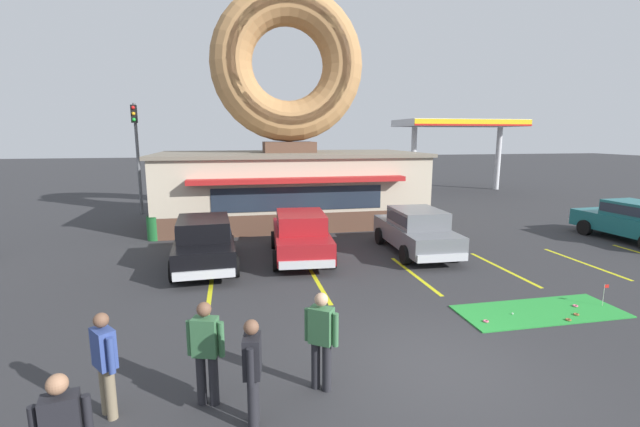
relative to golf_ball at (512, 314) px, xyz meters
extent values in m
plane|color=#2D2D30|center=(-2.83, -1.75, -0.05)|extent=(160.00, 160.00, 0.00)
cube|color=brown|center=(-3.63, 12.25, 0.40)|extent=(12.00, 6.00, 0.90)
cube|color=beige|center=(-3.63, 12.25, 2.00)|extent=(12.00, 6.00, 2.30)
cube|color=slate|center=(-3.63, 12.25, 3.23)|extent=(12.30, 6.30, 0.16)
cube|color=#B21E1E|center=(-3.63, 8.95, 2.30)|extent=(9.00, 0.60, 0.20)
cube|color=#232D3D|center=(-3.63, 9.24, 1.50)|extent=(7.20, 0.03, 1.00)
cube|color=brown|center=(-3.63, 12.25, 3.56)|extent=(2.40, 1.80, 0.50)
torus|color=#B27F4C|center=(-3.63, 12.25, 7.36)|extent=(7.10, 1.90, 7.10)
torus|color=#9E6B42|center=(-3.63, 11.83, 7.36)|extent=(6.25, 1.05, 6.24)
cube|color=green|center=(0.78, 0.05, -0.04)|extent=(3.96, 1.48, 0.03)
torus|color=#D8667F|center=(-0.85, -0.24, 0.00)|extent=(0.13, 0.13, 0.04)
torus|color=brown|center=(1.04, -0.55, 0.00)|extent=(0.13, 0.13, 0.04)
torus|color=brown|center=(1.44, -0.33, 0.00)|extent=(0.13, 0.13, 0.04)
torus|color=#D8667F|center=(1.81, 0.11, 0.00)|extent=(0.13, 0.13, 0.04)
sphere|color=white|center=(0.00, 0.00, 0.00)|extent=(0.04, 0.04, 0.04)
cylinder|color=silver|center=(2.50, 0.02, 0.25)|extent=(0.01, 0.01, 0.55)
cube|color=red|center=(2.56, 0.02, 0.48)|extent=(0.12, 0.01, 0.08)
cube|color=slate|center=(0.04, 5.65, 0.61)|extent=(1.90, 4.45, 0.68)
cube|color=slate|center=(0.03, 5.50, 1.25)|extent=(1.62, 2.15, 0.60)
cube|color=#232D3D|center=(0.03, 5.50, 1.27)|extent=(1.65, 2.06, 0.36)
cube|color=silver|center=(0.11, 7.88, 0.37)|extent=(1.67, 0.15, 0.24)
cube|color=silver|center=(-0.03, 3.42, 0.37)|extent=(1.67, 0.15, 0.24)
cylinder|color=black|center=(-0.80, 7.04, 0.27)|extent=(0.24, 0.65, 0.64)
cylinder|color=black|center=(0.96, 6.99, 0.27)|extent=(0.24, 0.65, 0.64)
cylinder|color=black|center=(-0.89, 4.32, 0.27)|extent=(0.24, 0.65, 0.64)
cylinder|color=black|center=(0.87, 4.26, 0.27)|extent=(0.24, 0.65, 0.64)
cube|color=black|center=(-7.29, 5.47, 0.61)|extent=(1.98, 4.48, 0.68)
cube|color=black|center=(-7.28, 5.32, 1.25)|extent=(1.66, 2.18, 0.60)
cube|color=#232D3D|center=(-7.28, 5.32, 1.27)|extent=(1.68, 2.09, 0.36)
cube|color=silver|center=(-7.40, 7.69, 0.37)|extent=(1.67, 0.18, 0.24)
cube|color=silver|center=(-7.18, 3.24, 0.37)|extent=(1.67, 0.18, 0.24)
cylinder|color=black|center=(-8.24, 6.79, 0.27)|extent=(0.25, 0.65, 0.64)
cylinder|color=black|center=(-6.48, 6.87, 0.27)|extent=(0.25, 0.65, 0.64)
cylinder|color=black|center=(-8.10, 4.06, 0.27)|extent=(0.25, 0.65, 0.64)
cylinder|color=black|center=(-6.34, 4.15, 0.27)|extent=(0.25, 0.65, 0.64)
cube|color=#196066|center=(9.20, 5.47, 0.61)|extent=(2.03, 4.50, 0.68)
cube|color=#196066|center=(9.21, 5.32, 1.25)|extent=(1.69, 2.19, 0.60)
cube|color=#232D3D|center=(9.21, 5.32, 1.27)|extent=(1.71, 2.11, 0.36)
cube|color=silver|center=(9.07, 7.69, 0.37)|extent=(1.67, 0.20, 0.24)
cylinder|color=black|center=(8.24, 6.77, 0.27)|extent=(0.26, 0.65, 0.64)
cylinder|color=black|center=(10.00, 6.88, 0.27)|extent=(0.26, 0.65, 0.64)
cube|color=maroon|center=(-4.11, 5.81, 0.61)|extent=(2.07, 4.51, 0.68)
cube|color=maroon|center=(-4.12, 5.66, 1.25)|extent=(1.71, 2.21, 0.60)
cube|color=#232D3D|center=(-4.12, 5.66, 1.27)|extent=(1.72, 2.12, 0.36)
cube|color=silver|center=(-3.95, 8.04, 0.37)|extent=(1.67, 0.22, 0.24)
cube|color=silver|center=(-4.27, 3.59, 0.37)|extent=(1.67, 0.22, 0.24)
cylinder|color=black|center=(-4.89, 7.24, 0.27)|extent=(0.27, 0.65, 0.64)
cylinder|color=black|center=(-3.13, 7.11, 0.27)|extent=(0.27, 0.65, 0.64)
cylinder|color=black|center=(-5.08, 4.52, 0.27)|extent=(0.27, 0.65, 0.64)
cylinder|color=black|center=(-3.33, 4.39, 0.27)|extent=(0.27, 0.65, 0.64)
cylinder|color=#7F7056|center=(-8.32, -1.94, 0.35)|extent=(0.15, 0.15, 0.81)
cylinder|color=#7F7056|center=(-8.20, -2.10, 0.35)|extent=(0.15, 0.15, 0.81)
cube|color=#33478C|center=(-8.26, -2.02, 1.05)|extent=(0.42, 0.45, 0.59)
cylinder|color=#33478C|center=(-8.41, -1.81, 1.02)|extent=(0.10, 0.10, 0.54)
cylinder|color=#33478C|center=(-8.11, -2.22, 1.02)|extent=(0.10, 0.10, 0.54)
sphere|color=brown|center=(-8.26, -2.02, 1.48)|extent=(0.22, 0.22, 0.22)
cube|color=black|center=(-8.22, -3.73, 1.08)|extent=(0.42, 0.31, 0.60)
cylinder|color=black|center=(-7.98, -3.68, 1.05)|extent=(0.10, 0.10, 0.56)
sphere|color=#9E7051|center=(-8.22, -3.73, 1.52)|extent=(0.22, 0.22, 0.22)
cylinder|color=#232328|center=(-6.91, -1.99, 0.36)|extent=(0.15, 0.15, 0.83)
cylinder|color=#232328|center=(-6.72, -2.04, 0.36)|extent=(0.15, 0.15, 0.83)
cube|color=#386B42|center=(-6.82, -2.01, 1.08)|extent=(0.43, 0.34, 0.61)
cylinder|color=#386B42|center=(-7.06, -1.94, 1.05)|extent=(0.10, 0.10, 0.56)
cylinder|color=#386B42|center=(-6.58, -2.09, 1.05)|extent=(0.10, 0.10, 0.56)
sphere|color=brown|center=(-6.82, -2.01, 1.53)|extent=(0.22, 0.22, 0.22)
cylinder|color=#232328|center=(-6.13, -2.58, 0.35)|extent=(0.15, 0.15, 0.81)
cylinder|color=#232328|center=(-6.15, -2.78, 0.35)|extent=(0.15, 0.15, 0.81)
cube|color=black|center=(-6.14, -2.68, 1.05)|extent=(0.29, 0.41, 0.59)
cylinder|color=black|center=(-6.11, -2.43, 1.02)|extent=(0.10, 0.10, 0.54)
cylinder|color=black|center=(-6.17, -2.93, 1.02)|extent=(0.10, 0.10, 0.54)
sphere|color=brown|center=(-6.14, -2.68, 1.48)|extent=(0.22, 0.22, 0.22)
cylinder|color=#232328|center=(-4.91, -2.03, 0.36)|extent=(0.15, 0.15, 0.83)
cylinder|color=#232328|center=(-5.08, -1.92, 0.36)|extent=(0.15, 0.15, 0.83)
cube|color=#386B42|center=(-5.00, -1.98, 1.08)|extent=(0.45, 0.42, 0.61)
cylinder|color=#386B42|center=(-4.79, -2.12, 1.05)|extent=(0.10, 0.10, 0.56)
cylinder|color=#386B42|center=(-5.20, -1.83, 1.05)|extent=(0.10, 0.10, 0.56)
sphere|color=tan|center=(-5.00, -1.98, 1.52)|extent=(0.22, 0.22, 0.22)
cylinder|color=#1E662D|center=(-9.50, 9.49, 0.42)|extent=(0.56, 0.56, 0.95)
torus|color=#123D1B|center=(-9.50, 9.49, 0.90)|extent=(0.57, 0.57, 0.05)
cylinder|color=#595B60|center=(-11.17, 15.74, 2.85)|extent=(0.16, 0.16, 5.80)
cube|color=black|center=(-11.17, 15.56, 5.20)|extent=(0.28, 0.24, 0.90)
sphere|color=red|center=(-11.17, 15.44, 5.50)|extent=(0.18, 0.18, 0.18)
sphere|color=orange|center=(-11.17, 15.44, 5.20)|extent=(0.18, 0.18, 0.18)
sphere|color=green|center=(-11.17, 15.44, 4.90)|extent=(0.18, 0.18, 0.18)
cylinder|color=silver|center=(6.86, 21.52, 2.35)|extent=(0.40, 0.40, 4.80)
cylinder|color=silver|center=(13.86, 21.52, 2.35)|extent=(0.40, 0.40, 4.80)
cube|color=silver|center=(10.36, 21.52, 5.00)|extent=(9.00, 4.40, 0.50)
cube|color=yellow|center=(10.36, 19.30, 5.00)|extent=(9.00, 0.04, 0.44)
cube|color=red|center=(10.36, 19.27, 4.83)|extent=(9.00, 0.04, 0.12)
cube|color=yellow|center=(-7.03, 3.25, -0.05)|extent=(0.12, 3.60, 0.01)
cube|color=yellow|center=(-4.03, 3.25, -0.05)|extent=(0.12, 3.60, 0.01)
cube|color=yellow|center=(-1.03, 3.25, -0.05)|extent=(0.12, 3.60, 0.01)
cube|color=yellow|center=(1.97, 3.25, -0.05)|extent=(0.12, 3.60, 0.01)
cube|color=yellow|center=(4.97, 3.25, -0.05)|extent=(0.12, 3.60, 0.01)
camera|label=1|loc=(-6.31, -8.33, 4.12)|focal=24.00mm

